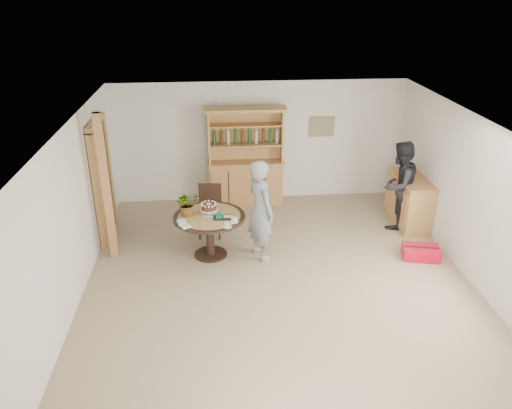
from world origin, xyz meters
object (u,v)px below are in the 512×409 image
object	(u,v)px
dining_table	(210,224)
teen_boy	(261,210)
adult_person	(399,185)
dining_chair	(210,207)
hutch	(246,172)
sideboard	(409,201)
red_suitcase	(421,252)

from	to	relation	value
dining_table	teen_boy	xyz separation A→B (m)	(0.85, -0.10, 0.26)
adult_person	dining_chair	bearing A→B (deg)	-39.07
dining_table	adult_person	xyz separation A→B (m)	(3.51, 0.80, 0.24)
dining_chair	hutch	bearing A→B (deg)	65.66
dining_table	dining_chair	bearing A→B (deg)	89.49
hutch	dining_table	bearing A→B (deg)	-109.45
teen_boy	adult_person	bearing A→B (deg)	-95.06
dining_chair	teen_boy	xyz separation A→B (m)	(0.84, -0.93, 0.33)
sideboard	adult_person	xyz separation A→B (m)	(-0.29, -0.11, 0.37)
sideboard	teen_boy	bearing A→B (deg)	-161.06
teen_boy	sideboard	bearing A→B (deg)	-94.78
dining_table	dining_chair	size ratio (longest dim) A/B	1.27
dining_chair	teen_boy	world-z (taller)	teen_boy
sideboard	dining_table	distance (m)	3.91
sideboard	hutch	bearing A→B (deg)	157.79
hutch	sideboard	world-z (taller)	hutch
teen_boy	red_suitcase	xyz separation A→B (m)	(2.71, -0.31, -0.77)
sideboard	adult_person	distance (m)	0.48
dining_table	teen_boy	bearing A→B (deg)	-6.71
sideboard	dining_chair	size ratio (longest dim) A/B	1.33
dining_chair	red_suitcase	size ratio (longest dim) A/B	1.40
red_suitcase	dining_table	bearing A→B (deg)	-173.49
adult_person	red_suitcase	distance (m)	1.42
dining_table	adult_person	distance (m)	3.61
dining_chair	red_suitcase	bearing A→B (deg)	-13.87
red_suitcase	sideboard	bearing A→B (deg)	92.68
adult_person	red_suitcase	size ratio (longest dim) A/B	2.50
sideboard	red_suitcase	bearing A→B (deg)	-100.33
dining_table	red_suitcase	xyz separation A→B (m)	(3.56, -0.41, -0.50)
hutch	dining_chair	bearing A→B (deg)	-119.62
sideboard	dining_table	size ratio (longest dim) A/B	1.05
hutch	adult_person	xyz separation A→B (m)	(2.75, -1.35, 0.15)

